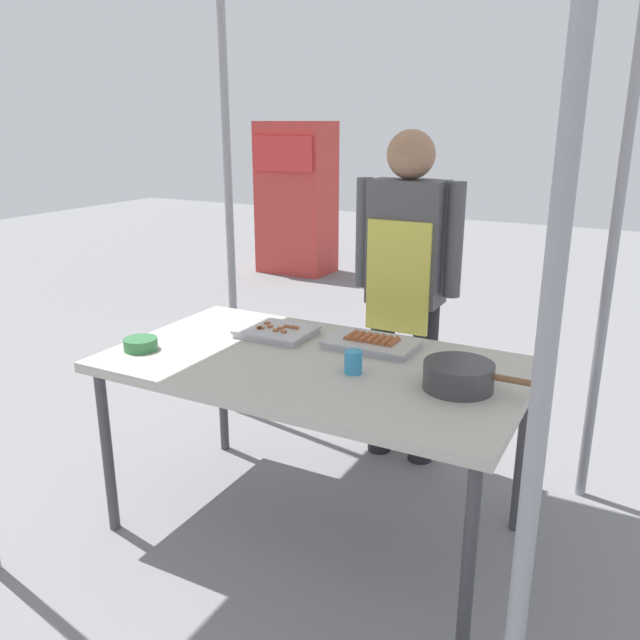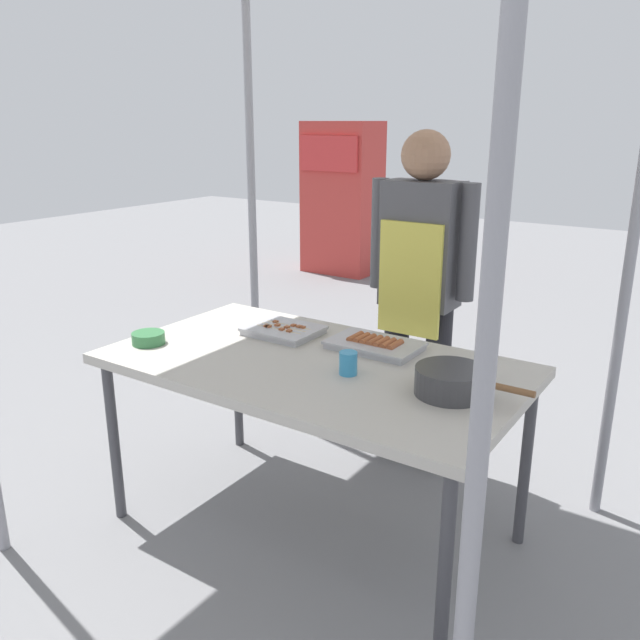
# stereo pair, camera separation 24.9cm
# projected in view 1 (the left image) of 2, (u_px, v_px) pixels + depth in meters

# --- Properties ---
(ground_plane) EXTENTS (18.00, 18.00, 0.00)m
(ground_plane) POSITION_uv_depth(u_px,v_px,m) (314.00, 528.00, 2.72)
(ground_plane) COLOR slate
(stall_table) EXTENTS (1.60, 0.90, 0.75)m
(stall_table) POSITION_uv_depth(u_px,v_px,m) (314.00, 373.00, 2.51)
(stall_table) COLOR #B7B2A8
(stall_table) RESTS_ON ground
(tray_grilled_sausages) EXTENTS (0.37, 0.23, 0.05)m
(tray_grilled_sausages) POSITION_uv_depth(u_px,v_px,m) (372.00, 343.00, 2.64)
(tray_grilled_sausages) COLOR #ADADB2
(tray_grilled_sausages) RESTS_ON stall_table
(tray_meat_skewers) EXTENTS (0.31, 0.25, 0.04)m
(tray_meat_skewers) POSITION_uv_depth(u_px,v_px,m) (277.00, 332.00, 2.78)
(tray_meat_skewers) COLOR #ADADB2
(tray_meat_skewers) RESTS_ON stall_table
(cooking_wok) EXTENTS (0.40, 0.24, 0.09)m
(cooking_wok) POSITION_uv_depth(u_px,v_px,m) (459.00, 375.00, 2.22)
(cooking_wok) COLOR #38383A
(cooking_wok) RESTS_ON stall_table
(condiment_bowl) EXTENTS (0.14, 0.14, 0.05)m
(condiment_bowl) POSITION_uv_depth(u_px,v_px,m) (141.00, 344.00, 2.61)
(condiment_bowl) COLOR #33723F
(condiment_bowl) RESTS_ON stall_table
(drink_cup_near_edge) EXTENTS (0.07, 0.07, 0.09)m
(drink_cup_near_edge) POSITION_uv_depth(u_px,v_px,m) (353.00, 362.00, 2.36)
(drink_cup_near_edge) COLOR #338CBF
(drink_cup_near_edge) RESTS_ON stall_table
(vendor_woman) EXTENTS (0.52, 0.23, 1.60)m
(vendor_woman) POSITION_uv_depth(u_px,v_px,m) (406.00, 274.00, 3.03)
(vendor_woman) COLOR black
(vendor_woman) RESTS_ON ground
(neighbor_stall_left) EXTENTS (0.78, 0.56, 1.63)m
(neighbor_stall_left) POSITION_uv_depth(u_px,v_px,m) (296.00, 198.00, 7.11)
(neighbor_stall_left) COLOR #BF3833
(neighbor_stall_left) RESTS_ON ground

